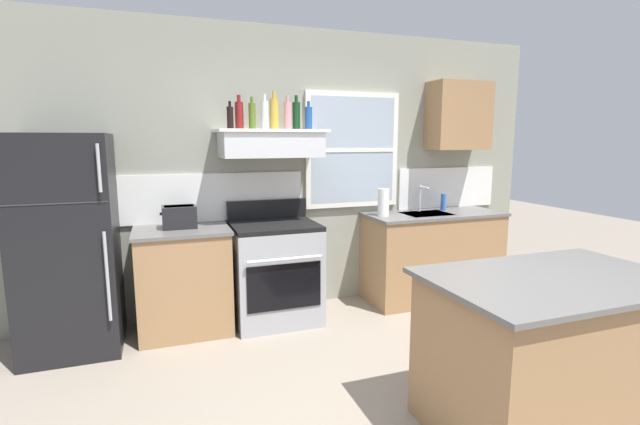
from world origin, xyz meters
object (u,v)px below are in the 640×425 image
Objects in this scene: bottle_red_label_wine at (239,115)px; bottle_olive_oil_square at (252,116)px; bottle_rose_pink at (288,115)px; bottle_dark_green_wine at (296,115)px; dish_soap_bottle at (443,202)px; refrigerator at (68,245)px; paper_towel_roll at (383,202)px; stove_range at (275,271)px; kitchen_island at (549,353)px; toaster at (179,216)px; bottle_balsamic_dark at (230,117)px; bottle_blue_liqueur at (309,118)px; bottle_champagne_gold_foil at (274,113)px; bottle_clear_tall at (265,115)px.

bottle_red_label_wine is 0.12m from bottle_olive_oil_square.
bottle_dark_green_wine is (0.10, 0.05, 0.00)m from bottle_rose_pink.
bottle_red_label_wine is 2.31m from dish_soap_bottle.
refrigerator is 6.31× the size of paper_towel_roll.
stove_range is 1.26m from paper_towel_roll.
dish_soap_bottle is (1.72, 0.05, -0.87)m from bottle_rose_pink.
refrigerator reaches higher than kitchen_island.
bottle_balsamic_dark is at bearing -2.41° from toaster.
stove_range is 1.44m from bottle_dark_green_wine.
bottle_champagne_gold_foil is at bearing 172.22° from bottle_blue_liqueur.
bottle_clear_tall reaches higher than bottle_balsamic_dark.
paper_towel_roll is (0.76, -0.03, -0.81)m from bottle_blue_liqueur.
dish_soap_bottle is at bearing 1.80° from bottle_clear_tall.
paper_towel_roll is at bearing -1.93° from bottle_clear_tall.
refrigerator is at bearing -178.75° from paper_towel_roll.
bottle_balsamic_dark is 2.39m from dish_soap_bottle.
toaster is 0.97× the size of bottle_dark_green_wine.
bottle_balsamic_dark reaches higher than paper_towel_roll.
refrigerator is 1.22× the size of kitchen_island.
toaster is 0.98m from stove_range.
bottle_olive_oil_square reaches higher than bottle_balsamic_dark.
paper_towel_roll is at bearing -2.57° from bottle_olive_oil_square.
paper_towel_roll is at bearing -0.60° from bottle_balsamic_dark.
bottle_balsamic_dark reaches higher than refrigerator.
stove_range is at bearing -8.39° from bottle_balsamic_dark.
refrigerator is at bearing -177.40° from dish_soap_bottle.
bottle_dark_green_wine is 0.12m from bottle_blue_liqueur.
refrigerator reaches higher than paper_towel_roll.
stove_range is at bearing -29.02° from bottle_red_label_wine.
bottle_clear_tall is 1.68× the size of dish_soap_bottle.
bottle_rose_pink is at bearing 0.74° from toaster.
bottle_olive_oil_square is 0.91× the size of bottle_dark_green_wine.
bottle_red_label_wine reaches higher than paper_towel_roll.
bottle_red_label_wine is at bearing 172.52° from bottle_champagne_gold_foil.
bottle_balsamic_dark reaches higher than kitchen_island.
bottle_olive_oil_square is 0.84× the size of bottle_champagne_gold_foil.
bottle_dark_green_wine is (0.52, -0.01, 0.01)m from bottle_red_label_wine.
bottle_balsamic_dark is at bearing 179.40° from paper_towel_roll.
bottle_champagne_gold_foil reaches higher than bottle_blue_liqueur.
dish_soap_bottle reaches higher than kitchen_island.
dish_soap_bottle is at bearing 2.75° from bottle_blue_liqueur.
paper_towel_roll is (1.92, -0.03, 0.04)m from toaster.
bottle_champagne_gold_foil is at bearing 4.36° from refrigerator.
paper_towel_roll is 2.20m from kitchen_island.
bottle_rose_pink is (0.97, 0.01, 0.86)m from toaster.
bottle_olive_oil_square is 0.20m from bottle_champagne_gold_foil.
bottle_olive_oil_square is at bearing 170.67° from bottle_clear_tall.
dish_soap_bottle is at bearing 70.07° from kitchen_island.
bottle_champagne_gold_foil is (0.20, 0.01, 0.02)m from bottle_olive_oil_square.
bottle_champagne_gold_foil is at bearing 176.33° from paper_towel_roll.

